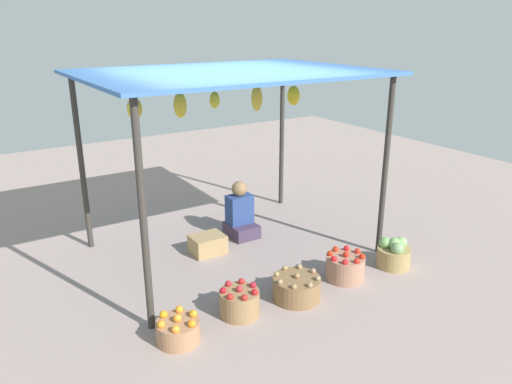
{
  "coord_description": "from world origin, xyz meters",
  "views": [
    {
      "loc": [
        -2.88,
        -5.05,
        2.79
      ],
      "look_at": [
        0.0,
        -0.56,
        0.95
      ],
      "focal_mm": 34.46,
      "sensor_mm": 36.0,
      "label": 1
    }
  ],
  "objects_px": {
    "basket_potatoes": "(297,288)",
    "basket_cabbages": "(394,254)",
    "vendor_person": "(240,215)",
    "wooden_crate_near_vendor": "(208,244)",
    "basket_red_apples": "(239,302)",
    "basket_red_tomatoes": "(345,267)",
    "basket_oranges": "(178,330)"
  },
  "relations": [
    {
      "from": "vendor_person",
      "to": "basket_oranges",
      "type": "xyz_separation_m",
      "value": [
        -1.72,
        -1.74,
        -0.18
      ]
    },
    {
      "from": "basket_red_tomatoes",
      "to": "wooden_crate_near_vendor",
      "type": "relative_size",
      "value": 1.05
    },
    {
      "from": "vendor_person",
      "to": "basket_red_tomatoes",
      "type": "distance_m",
      "value": 1.74
    },
    {
      "from": "basket_oranges",
      "to": "basket_cabbages",
      "type": "distance_m",
      "value": 2.8
    },
    {
      "from": "basket_red_tomatoes",
      "to": "basket_potatoes",
      "type": "bearing_deg",
      "value": -176.32
    },
    {
      "from": "basket_potatoes",
      "to": "wooden_crate_near_vendor",
      "type": "xyz_separation_m",
      "value": [
        -0.29,
        1.49,
        -0.01
      ]
    },
    {
      "from": "basket_red_apples",
      "to": "basket_potatoes",
      "type": "relative_size",
      "value": 0.8
    },
    {
      "from": "vendor_person",
      "to": "basket_potatoes",
      "type": "xyz_separation_m",
      "value": [
        -0.35,
        -1.74,
        -0.17
      ]
    },
    {
      "from": "basket_oranges",
      "to": "basket_red_tomatoes",
      "type": "xyz_separation_m",
      "value": [
        2.1,
        0.05,
        0.03
      ]
    },
    {
      "from": "basket_cabbages",
      "to": "wooden_crate_near_vendor",
      "type": "distance_m",
      "value": 2.3
    },
    {
      "from": "basket_oranges",
      "to": "wooden_crate_near_vendor",
      "type": "bearing_deg",
      "value": 54.22
    },
    {
      "from": "basket_red_apples",
      "to": "wooden_crate_near_vendor",
      "type": "relative_size",
      "value": 0.96
    },
    {
      "from": "basket_red_apples",
      "to": "basket_potatoes",
      "type": "xyz_separation_m",
      "value": [
        0.67,
        -0.07,
        -0.01
      ]
    },
    {
      "from": "vendor_person",
      "to": "basket_cabbages",
      "type": "xyz_separation_m",
      "value": [
        1.09,
        -1.77,
        -0.14
      ]
    },
    {
      "from": "basket_potatoes",
      "to": "vendor_person",
      "type": "bearing_deg",
      "value": 78.74
    },
    {
      "from": "basket_red_apples",
      "to": "basket_cabbages",
      "type": "xyz_separation_m",
      "value": [
        2.1,
        -0.1,
        0.02
      ]
    },
    {
      "from": "basket_red_apples",
      "to": "basket_potatoes",
      "type": "height_order",
      "value": "basket_red_apples"
    },
    {
      "from": "basket_potatoes",
      "to": "basket_cabbages",
      "type": "distance_m",
      "value": 1.43
    },
    {
      "from": "basket_red_apples",
      "to": "wooden_crate_near_vendor",
      "type": "bearing_deg",
      "value": 75.12
    },
    {
      "from": "basket_red_apples",
      "to": "basket_cabbages",
      "type": "bearing_deg",
      "value": -2.84
    },
    {
      "from": "basket_oranges",
      "to": "basket_cabbages",
      "type": "height_order",
      "value": "basket_cabbages"
    },
    {
      "from": "basket_oranges",
      "to": "wooden_crate_near_vendor",
      "type": "xyz_separation_m",
      "value": [
        1.08,
        1.5,
        0.0
      ]
    },
    {
      "from": "basket_oranges",
      "to": "basket_cabbages",
      "type": "xyz_separation_m",
      "value": [
        2.8,
        -0.03,
        0.05
      ]
    },
    {
      "from": "basket_red_tomatoes",
      "to": "wooden_crate_near_vendor",
      "type": "bearing_deg",
      "value": 125.17
    },
    {
      "from": "basket_potatoes",
      "to": "basket_red_tomatoes",
      "type": "xyz_separation_m",
      "value": [
        0.73,
        0.05,
        0.02
      ]
    },
    {
      "from": "vendor_person",
      "to": "basket_red_apples",
      "type": "distance_m",
      "value": 1.96
    },
    {
      "from": "wooden_crate_near_vendor",
      "to": "basket_red_apples",
      "type": "bearing_deg",
      "value": -104.88
    },
    {
      "from": "basket_oranges",
      "to": "basket_red_apples",
      "type": "xyz_separation_m",
      "value": [
        0.7,
        0.07,
        0.02
      ]
    },
    {
      "from": "basket_red_tomatoes",
      "to": "vendor_person",
      "type": "bearing_deg",
      "value": 102.81
    },
    {
      "from": "basket_oranges",
      "to": "basket_red_tomatoes",
      "type": "bearing_deg",
      "value": 1.43
    },
    {
      "from": "basket_red_apples",
      "to": "wooden_crate_near_vendor",
      "type": "height_order",
      "value": "basket_red_apples"
    },
    {
      "from": "basket_potatoes",
      "to": "basket_cabbages",
      "type": "bearing_deg",
      "value": -1.49
    }
  ]
}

